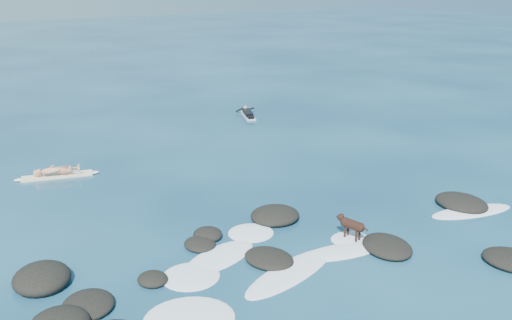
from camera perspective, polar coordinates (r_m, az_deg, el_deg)
ground at (r=15.77m, az=2.67°, el=-8.01°), size 160.00×160.00×0.00m
reef_rocks at (r=14.20m, az=-1.08°, el=-10.67°), size 14.20×7.17×0.55m
breaking_foam at (r=13.68m, az=-0.47°, el=-12.35°), size 15.20×6.02×0.12m
standing_surfer_rig at (r=21.37m, az=-19.42°, el=0.02°), size 2.89×1.08×1.66m
paddling_surfer_rig at (r=28.98m, az=-0.83°, el=4.65°), size 1.30×2.18×0.38m
dog at (r=15.79m, az=9.47°, el=-6.38°), size 0.42×1.08×0.69m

